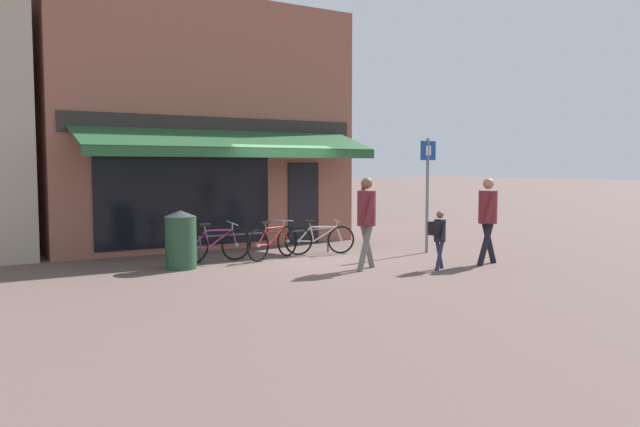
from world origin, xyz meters
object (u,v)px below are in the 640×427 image
object	(u,v)px
bicycle_purple	(215,245)
parking_sign	(428,184)
pedestrian_adult	(366,213)
litter_bin	(181,240)
bicycle_red	(273,242)
pedestrian_second_adult	(488,212)
bicycle_silver	(320,239)
pedestrian_child	(439,233)

from	to	relation	value
bicycle_purple	parking_sign	bearing A→B (deg)	-15.77
pedestrian_adult	litter_bin	distance (m)	3.68
litter_bin	parking_sign	distance (m)	5.80
bicycle_purple	pedestrian_adult	world-z (taller)	pedestrian_adult
bicycle_red	parking_sign	bearing A→B (deg)	-38.42
pedestrian_second_adult	bicycle_silver	bearing A→B (deg)	136.42
bicycle_red	pedestrian_adult	xyz separation A→B (m)	(0.94, -2.14, 0.74)
bicycle_silver	pedestrian_child	size ratio (longest dim) A/B	1.38
bicycle_silver	litter_bin	size ratio (longest dim) A/B	1.39
bicycle_purple	pedestrian_second_adult	size ratio (longest dim) A/B	0.94
bicycle_silver	pedestrian_second_adult	world-z (taller)	pedestrian_second_adult
parking_sign	pedestrian_second_adult	bearing A→B (deg)	-93.17
bicycle_red	litter_bin	bearing A→B (deg)	161.83
bicycle_purple	bicycle_silver	xyz separation A→B (m)	(2.50, -0.13, -0.02)
pedestrian_second_adult	litter_bin	size ratio (longest dim) A/B	1.55
bicycle_purple	bicycle_red	world-z (taller)	bicycle_purple
bicycle_purple	pedestrian_child	bearing A→B (deg)	-44.88
bicycle_silver	pedestrian_child	world-z (taller)	pedestrian_child
bicycle_silver	pedestrian_adult	bearing A→B (deg)	-81.58
pedestrian_adult	litter_bin	world-z (taller)	pedestrian_adult
bicycle_red	pedestrian_second_adult	bearing A→B (deg)	-63.77
bicycle_silver	parking_sign	world-z (taller)	parking_sign
bicycle_silver	bicycle_red	bearing A→B (deg)	-160.81
litter_bin	bicycle_red	bearing A→B (deg)	4.78
pedestrian_child	parking_sign	world-z (taller)	parking_sign
bicycle_silver	litter_bin	world-z (taller)	litter_bin
pedestrian_second_adult	litter_bin	bearing A→B (deg)	164.00
bicycle_purple	pedestrian_adult	xyz separation A→B (m)	(2.20, -2.34, 0.74)
bicycle_silver	pedestrian_adult	xyz separation A→B (m)	(-0.29, -2.21, 0.76)
bicycle_red	bicycle_silver	world-z (taller)	bicycle_red
pedestrian_child	bicycle_purple	bearing A→B (deg)	128.17
pedestrian_second_adult	pedestrian_child	bearing A→B (deg)	-170.29
pedestrian_child	parking_sign	bearing A→B (deg)	45.08
pedestrian_child	pedestrian_adult	bearing A→B (deg)	137.04
bicycle_red	bicycle_purple	bearing A→B (deg)	148.01
pedestrian_adult	parking_sign	world-z (taller)	parking_sign
pedestrian_adult	bicycle_silver	bearing A→B (deg)	77.01
bicycle_red	bicycle_silver	xyz separation A→B (m)	(1.24, 0.07, -0.02)
pedestrian_adult	pedestrian_second_adult	world-z (taller)	pedestrian_adult
bicycle_silver	pedestrian_child	xyz separation A→B (m)	(0.87, -3.00, 0.37)
bicycle_purple	bicycle_silver	world-z (taller)	bicycle_purple
pedestrian_child	litter_bin	world-z (taller)	same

